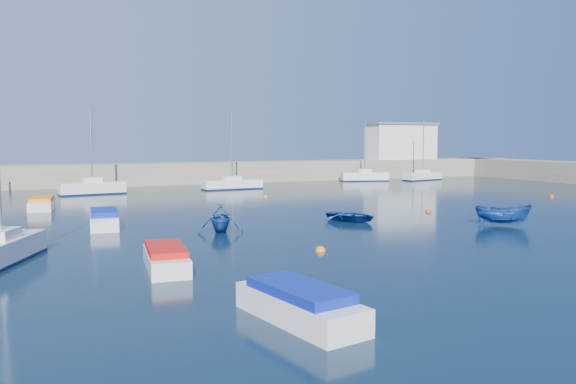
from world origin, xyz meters
name	(u,v)px	position (x,y,z in m)	size (l,w,h in m)	color
ground	(429,246)	(0.00, 0.00, 0.00)	(220.00, 220.00, 0.00)	black
back_wall	(199,173)	(0.00, 46.00, 1.30)	(96.00, 4.50, 2.60)	gray
right_arm	(549,171)	(44.00, 32.00, 1.30)	(4.50, 32.00, 2.60)	gray
harbor_office	(401,142)	(30.00, 46.00, 5.10)	(10.00, 4.00, 5.00)	silver
sailboat_1	(2,250)	(-19.46, 3.98, 0.59)	(3.57, 5.76, 7.48)	silver
sailboat_5	(92,188)	(-13.46, 35.55, 0.67)	(6.39, 2.55, 8.34)	silver
sailboat_6	(232,184)	(1.06, 35.81, 0.57)	(6.62, 2.21, 8.53)	silver
sailboat_7	(365,176)	(20.93, 40.98, 0.64)	(6.35, 3.30, 8.18)	silver
sailboat_8	(423,176)	(29.00, 39.34, 0.56)	(6.30, 3.02, 8.00)	silver
motorboat_0	(166,258)	(-13.18, 0.08, 0.46)	(1.90, 4.48, 0.98)	silver
motorboat_1	(104,219)	(-14.45, 12.74, 0.52)	(1.91, 4.62, 1.11)	silver
motorboat_2	(42,203)	(-17.99, 24.39, 0.45)	(2.02, 4.78, 0.96)	silver
motorboat_3	(299,304)	(-10.90, -8.20, 0.51)	(2.51, 4.88, 1.09)	silver
dinghy_center	(351,216)	(0.73, 9.17, 0.36)	(2.46, 3.44, 0.71)	navy
dinghy_left	(221,218)	(-8.36, 8.46, 0.81)	(2.64, 3.06, 1.61)	navy
dinghy_right	(503,215)	(8.65, 3.91, 0.65)	(1.26, 3.35, 1.29)	navy
buoy_0	(321,251)	(-5.65, 0.90, 0.00)	(0.50, 0.50, 0.50)	orange
buoy_1	(428,212)	(8.37, 11.02, 0.00)	(0.47, 0.47, 0.47)	#CA3C0F
buoy_3	(266,197)	(1.17, 25.94, 0.00)	(0.45, 0.45, 0.45)	orange
buoy_4	(551,197)	(26.12, 15.70, 0.00)	(0.48, 0.48, 0.48)	#CA3C0F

